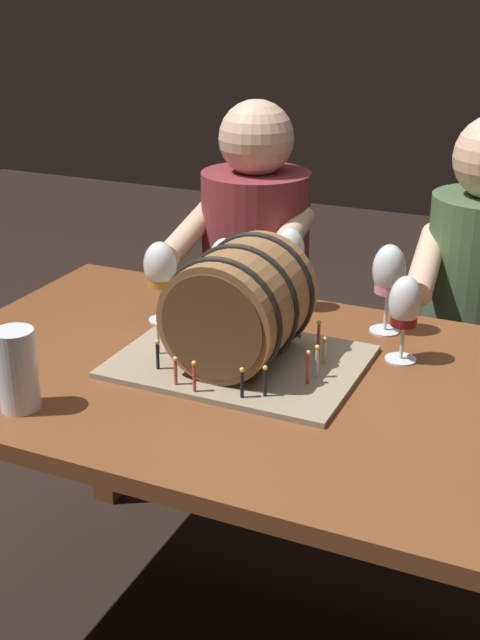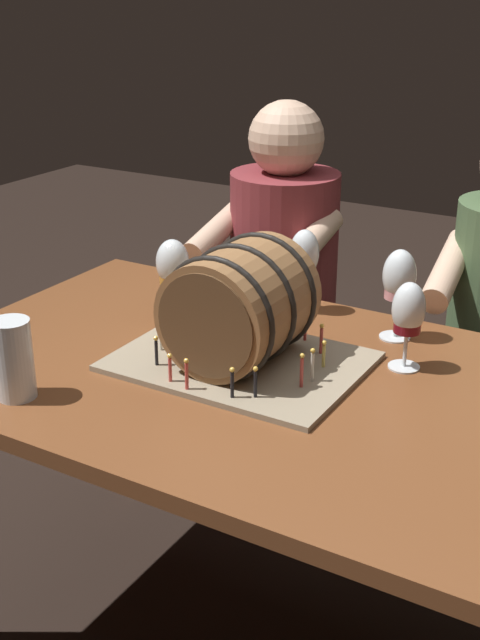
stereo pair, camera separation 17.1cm
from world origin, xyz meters
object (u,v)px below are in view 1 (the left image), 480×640
object	(u,v)px
wine_glass_rose	(389,274)
person_seated_right	(474,350)
beer_pint	(17,371)
wine_glass_amber	(160,269)
menu_card	(270,274)
wine_glass_empty	(225,260)
person_seated_left	(255,312)
dining_table	(257,416)
wine_glass_white	(290,255)
barrel_cake	(240,311)
wine_glass_red	(405,306)

from	to	relation	value
wine_glass_rose	person_seated_right	distance (m)	0.57
wine_glass_rose	beer_pint	xyz separation A→B (m)	(-0.53, -0.64, -0.06)
wine_glass_amber	menu_card	distance (m)	0.28
wine_glass_rose	person_seated_right	bearing A→B (deg)	70.99
wine_glass_empty	person_seated_right	world-z (taller)	person_seated_right
beer_pint	person_seated_left	bearing A→B (deg)	89.04
wine_glass_amber	beer_pint	size ratio (longest dim) A/B	1.22
beer_pint	person_seated_left	size ratio (longest dim) A/B	0.14
dining_table	wine_glass_empty	bearing A→B (deg)	125.76
wine_glass_white	beer_pint	size ratio (longest dim) A/B	1.28
dining_table	beer_pint	bearing A→B (deg)	-137.10
wine_glass_white	beer_pint	xyz separation A→B (m)	(-0.28, -0.68, -0.06)
wine_glass_rose	wine_glass_amber	xyz separation A→B (m)	(-0.50, -0.15, -0.01)
menu_card	person_seated_right	distance (m)	0.66
barrel_cake	menu_card	xyz separation A→B (m)	(-0.07, 0.34, -0.04)
wine_glass_rose	menu_card	xyz separation A→B (m)	(-0.30, 0.04, -0.06)
wine_glass_rose	wine_glass_amber	world-z (taller)	wine_glass_rose
dining_table	wine_glass_amber	size ratio (longest dim) A/B	7.37
wine_glass_white	menu_card	distance (m)	0.08
wine_glass_amber	dining_table	bearing A→B (deg)	-27.43
barrel_cake	person_seated_right	world-z (taller)	person_seated_right
wine_glass_rose	barrel_cake	bearing A→B (deg)	-128.08
wine_glass_red	wine_glass_amber	size ratio (longest dim) A/B	0.97
wine_glass_amber	person_seated_left	bearing A→B (deg)	91.36
wine_glass_rose	wine_glass_red	size ratio (longest dim) A/B	1.10
wine_glass_empty	wine_glass_amber	size ratio (longest dim) A/B	0.92
barrel_cake	beer_pint	distance (m)	0.46
wine_glass_empty	person_seated_right	size ratio (longest dim) A/B	0.15
wine_glass_empty	beer_pint	size ratio (longest dim) A/B	1.12
person_seated_left	barrel_cake	bearing A→B (deg)	-68.97
wine_glass_white	dining_table	bearing A→B (deg)	-78.76
dining_table	wine_glass_empty	world-z (taller)	wine_glass_empty
barrel_cake	wine_glass_white	size ratio (longest dim) A/B	2.46
wine_glass_white	person_seated_left	world-z (taller)	person_seated_left
wine_glass_empty	wine_glass_amber	distance (m)	0.17
barrel_cake	wine_glass_empty	world-z (taller)	barrel_cake
dining_table	wine_glass_white	world-z (taller)	wine_glass_white
person_seated_right	menu_card	bearing A→B (deg)	-139.52
wine_glass_white	person_seated_right	xyz separation A→B (m)	(0.40, 0.39, -0.34)
barrel_cake	wine_glass_white	xyz separation A→B (m)	(-0.02, 0.34, 0.02)
wine_glass_amber	menu_card	size ratio (longest dim) A/B	1.21
menu_card	person_seated_right	bearing A→B (deg)	42.28
menu_card	person_seated_right	xyz separation A→B (m)	(0.45, 0.39, -0.28)
wine_glass_empty	wine_glass_amber	bearing A→B (deg)	-128.08
wine_glass_red	beer_pint	xyz separation A→B (m)	(-0.60, -0.50, -0.05)
wine_glass_red	menu_card	distance (m)	0.42
dining_table	wine_glass_amber	world-z (taller)	wine_glass_amber
wine_glass_empty	wine_glass_white	size ratio (longest dim) A/B	0.87
wine_glass_red	person_seated_right	distance (m)	0.66
wine_glass_empty	menu_card	bearing A→B (deg)	36.91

